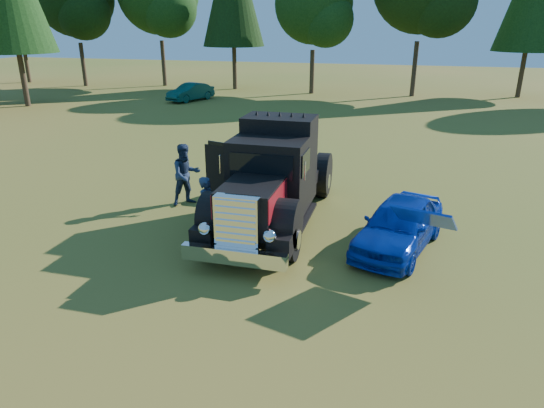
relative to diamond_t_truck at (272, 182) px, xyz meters
The scene contains 6 objects.
ground 2.43m from the diamond_t_truck, 90.03° to the right, with size 120.00×120.00×0.00m, color #46601C.
diamond_t_truck is the anchor object (origin of this frame).
hotrod_coupe 3.73m from the diamond_t_truck, 11.57° to the right, with size 2.60×4.34×1.89m.
spectator_near 2.03m from the diamond_t_truck, 134.52° to the right, with size 0.64×0.42×1.74m, color #1A243E.
spectator_far 3.20m from the diamond_t_truck, 163.90° to the left, with size 0.96×0.75×1.98m, color #1B2941.
distant_teal_car 24.31m from the diamond_t_truck, 119.49° to the left, with size 1.34×3.85×1.27m, color #0A3E39.
Camera 1 is at (3.41, -10.58, 5.56)m, focal length 32.00 mm.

